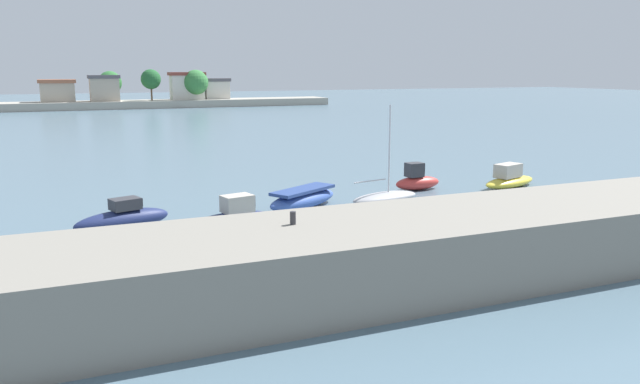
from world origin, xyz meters
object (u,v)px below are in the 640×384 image
moored_boat_5 (509,179)px  mooring_buoy_1 (379,220)px  mooring_bollard (293,218)px  moored_boat_0 (123,219)px  moored_boat_1 (233,218)px  moored_boat_3 (385,197)px  moored_boat_4 (417,181)px  mooring_buoy_0 (538,206)px  moored_boat_2 (303,199)px

moored_boat_5 → mooring_buoy_1: bearing=-174.6°
mooring_bollard → mooring_buoy_1: bearing=45.8°
moored_boat_0 → moored_boat_1: (5.22, -1.83, -0.04)m
moored_boat_3 → moored_boat_0: bearing=170.9°
moored_boat_4 → mooring_buoy_0: 8.47m
moored_boat_1 → moored_boat_2: bearing=19.2°
mooring_bollard → moored_boat_1: (0.43, 9.97, -2.28)m
moored_boat_1 → mooring_buoy_1: bearing=-26.6°
mooring_buoy_0 → mooring_buoy_1: size_ratio=0.82×
mooring_bollard → moored_boat_3: (10.55, 12.34, -2.49)m
moored_boat_4 → mooring_bollard: bearing=-136.8°
moored_boat_2 → moored_boat_4: (9.16, 2.22, 0.07)m
moored_boat_3 → mooring_buoy_1: size_ratio=14.85×
mooring_bollard → moored_boat_5: bearing=32.9°
moored_boat_3 → mooring_buoy_1: 5.01m
moored_boat_0 → moored_boat_2: size_ratio=0.91×
moored_boat_3 → mooring_buoy_1: moored_boat_3 is taller
moored_boat_1 → moored_boat_4: size_ratio=1.39×
moored_boat_4 → moored_boat_2: bearing=-169.5°
moored_boat_1 → moored_boat_3: size_ratio=0.80×
moored_boat_1 → moored_boat_4: (14.21, 5.34, 0.05)m
moored_boat_3 → mooring_buoy_0: size_ratio=18.15×
mooring_bollard → mooring_buoy_0: mooring_bollard is taller
mooring_bollard → moored_boat_0: bearing=112.1°
moored_boat_3 → moored_boat_1: bearing=-177.9°
moored_boat_4 → mooring_buoy_0: bearing=-68.4°
mooring_bollard → moored_boat_5: 25.13m
moored_boat_0 → moored_boat_4: (19.43, 3.52, 0.01)m
moored_boat_5 → mooring_buoy_0: moored_boat_5 is taller
mooring_buoy_1 → moored_boat_2: bearing=115.7°
mooring_bollard → moored_boat_0: size_ratio=0.09×
moored_boat_3 → moored_boat_2: bearing=160.5°
mooring_buoy_0 → mooring_buoy_1: 10.30m
mooring_bollard → moored_boat_2: size_ratio=0.08×
mooring_bollard → mooring_buoy_0: 19.90m
moored_boat_3 → mooring_buoy_1: bearing=-133.3°
moored_boat_2 → mooring_buoy_1: 5.54m
moored_boat_0 → mooring_buoy_1: bearing=-33.6°
moored_boat_1 → moored_boat_2: moored_boat_1 is taller
moored_boat_2 → moored_boat_1: bearing=-178.0°
mooring_buoy_0 → mooring_buoy_1: (-10.29, 0.48, 0.04)m
mooring_bollard → mooring_buoy_1: size_ratio=1.16×
mooring_buoy_0 → mooring_buoy_1: bearing=177.3°
moored_boat_2 → moored_boat_4: moored_boat_4 is taller
moored_boat_0 → moored_boat_5: size_ratio=0.96×
moored_boat_1 → moored_boat_3: 10.40m
moored_boat_1 → moored_boat_0: bearing=148.2°
moored_boat_1 → mooring_buoy_1: (7.45, -1.86, -0.38)m
moored_boat_2 → moored_boat_4: 9.43m
moored_boat_5 → mooring_buoy_0: 6.62m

